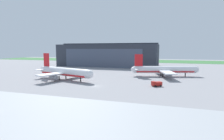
{
  "coord_description": "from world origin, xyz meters",
  "views": [
    {
      "loc": [
        29.92,
        -71.27,
        15.8
      ],
      "look_at": [
        1.24,
        19.03,
        4.84
      ],
      "focal_mm": 29.81,
      "sensor_mm": 36.0,
      "label": 1
    }
  ],
  "objects_px": {
    "maintenance_hangar": "(108,55)",
    "airliner_far_right": "(165,70)",
    "airliner_near_right": "(64,72)",
    "ops_van": "(157,84)"
  },
  "relations": [
    {
      "from": "maintenance_hangar",
      "to": "airliner_far_right",
      "type": "xyz_separation_m",
      "value": [
        51.62,
        -52.16,
        -6.08
      ]
    },
    {
      "from": "airliner_near_right",
      "to": "ops_van",
      "type": "height_order",
      "value": "airliner_near_right"
    },
    {
      "from": "maintenance_hangar",
      "to": "ops_van",
      "type": "xyz_separation_m",
      "value": [
        49.48,
        -82.69,
        -8.68
      ]
    },
    {
      "from": "airliner_near_right",
      "to": "airliner_far_right",
      "type": "bearing_deg",
      "value": 29.74
    },
    {
      "from": "airliner_near_right",
      "to": "ops_van",
      "type": "relative_size",
      "value": 7.68
    },
    {
      "from": "maintenance_hangar",
      "to": "airliner_near_right",
      "type": "relative_size",
      "value": 2.48
    },
    {
      "from": "airliner_near_right",
      "to": "ops_van",
      "type": "bearing_deg",
      "value": -3.77
    },
    {
      "from": "ops_van",
      "to": "airliner_far_right",
      "type": "bearing_deg",
      "value": 85.99
    },
    {
      "from": "maintenance_hangar",
      "to": "airliner_far_right",
      "type": "height_order",
      "value": "maintenance_hangar"
    },
    {
      "from": "airliner_far_right",
      "to": "ops_van",
      "type": "relative_size",
      "value": 7.99
    }
  ]
}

